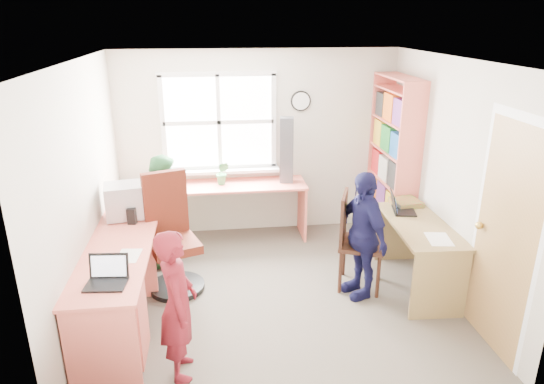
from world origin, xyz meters
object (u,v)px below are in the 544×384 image
at_px(person_navy, 362,235).
at_px(cd_tower, 287,150).
at_px(bookshelf, 392,165).
at_px(swivel_chair, 172,240).
at_px(person_green, 166,209).
at_px(right_desk, 419,241).
at_px(potted_plant, 222,173).
at_px(person_red, 178,305).
at_px(laptop_right, 400,207).
at_px(laptop_left, 107,277).
at_px(wooden_chair, 355,237).
at_px(crt_monitor, 124,201).
at_px(l_desk, 142,276).

bearing_deg(person_navy, cd_tower, -175.44).
distance_m(bookshelf, swivel_chair, 2.89).
distance_m(person_green, person_navy, 2.28).
relative_size(person_green, person_navy, 0.96).
height_order(right_desk, swivel_chair, swivel_chair).
height_order(bookshelf, potted_plant, bookshelf).
height_order(right_desk, person_navy, person_navy).
distance_m(swivel_chair, person_red, 1.40).
distance_m(right_desk, person_navy, 0.67).
xyz_separation_m(laptop_right, person_navy, (-0.55, -0.43, -0.11)).
bearing_deg(right_desk, potted_plant, 147.00).
xyz_separation_m(laptop_left, person_green, (0.31, 1.80, -0.15)).
bearing_deg(person_red, person_navy, -64.40).
distance_m(laptop_left, laptop_right, 3.14).
height_order(right_desk, laptop_left, laptop_left).
xyz_separation_m(potted_plant, person_red, (-0.43, -2.53, -0.27)).
bearing_deg(person_navy, person_red, -75.69).
bearing_deg(wooden_chair, swivel_chair, -165.91).
relative_size(bookshelf, swivel_chair, 1.67).
xyz_separation_m(bookshelf, wooden_chair, (-0.79, -1.12, -0.43)).
distance_m(swivel_chair, person_navy, 1.99).
bearing_deg(person_green, crt_monitor, 137.47).
xyz_separation_m(swivel_chair, wooden_chair, (1.92, -0.23, 0.03)).
bearing_deg(potted_plant, laptop_right, -30.16).
height_order(wooden_chair, laptop_right, wooden_chair).
height_order(bookshelf, person_navy, bookshelf).
xyz_separation_m(l_desk, laptop_left, (-0.17, -0.60, 0.35)).
relative_size(wooden_chair, cd_tower, 1.25).
height_order(right_desk, potted_plant, potted_plant).
height_order(l_desk, right_desk, l_desk).
bearing_deg(person_navy, right_desk, 81.40).
relative_size(potted_plant, person_red, 0.24).
relative_size(laptop_right, person_red, 0.29).
bearing_deg(person_green, right_desk, -111.36).
distance_m(cd_tower, potted_plant, 0.86).
bearing_deg(potted_plant, swivel_chair, -116.92).
bearing_deg(person_red, crt_monitor, 18.27).
distance_m(l_desk, laptop_right, 2.82).
bearing_deg(wooden_chair, laptop_right, 44.84).
height_order(swivel_chair, person_red, person_red).
height_order(laptop_left, person_navy, person_navy).
distance_m(bookshelf, laptop_right, 0.92).
relative_size(laptop_right, person_navy, 0.27).
xyz_separation_m(crt_monitor, person_red, (0.62, -1.57, -0.30)).
relative_size(swivel_chair, person_navy, 0.93).
distance_m(l_desk, bookshelf, 3.35).
bearing_deg(laptop_right, person_green, 89.08).
relative_size(cd_tower, person_navy, 0.62).
relative_size(crt_monitor, person_red, 0.34).
height_order(right_desk, person_red, person_red).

